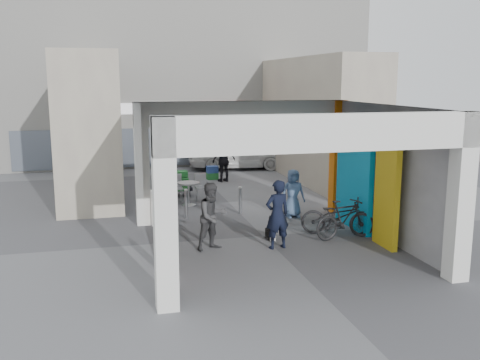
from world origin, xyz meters
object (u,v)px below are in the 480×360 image
object	(u,v)px
border_collie	(271,230)
man_elderly	(293,193)
man_back_turned	(212,216)
man_crates	(224,161)
man_with_dog	(277,214)
cafe_set	(184,194)
produce_stand	(173,187)
bicycle_front	(338,217)
bicycle_rear	(344,219)
white_van	(237,153)

from	to	relation	value
border_collie	man_elderly	xyz separation A→B (m)	(1.34, 2.11, 0.46)
border_collie	man_elderly	distance (m)	2.54
man_back_turned	man_crates	bearing A→B (deg)	53.27
man_back_turned	border_collie	bearing A→B (deg)	-8.34
border_collie	man_with_dog	bearing A→B (deg)	-85.94
cafe_set	produce_stand	world-z (taller)	cafe_set
man_back_turned	bicycle_front	xyz separation A→B (m)	(3.49, 0.40, -0.33)
man_with_dog	man_elderly	world-z (taller)	man_with_dog
border_collie	bicycle_rear	world-z (taller)	bicycle_rear
man_elderly	white_van	xyz separation A→B (m)	(0.47, 9.08, 0.03)
white_van	bicycle_front	bearing A→B (deg)	-174.14
border_collie	man_crates	world-z (taller)	man_crates
man_with_dog	man_elderly	xyz separation A→B (m)	(1.42, 2.83, -0.13)
cafe_set	man_with_dog	xyz separation A→B (m)	(1.55, -5.41, 0.53)
bicycle_front	cafe_set	bearing A→B (deg)	62.10
man_crates	produce_stand	bearing A→B (deg)	26.51
cafe_set	white_van	bearing A→B (deg)	62.18
bicycle_front	white_van	world-z (taller)	white_van
man_back_turned	bicycle_rear	world-z (taller)	man_back_turned
man_crates	white_van	distance (m)	3.26
border_collie	white_van	bearing A→B (deg)	91.18
produce_stand	border_collie	size ratio (longest dim) A/B	1.94
man_crates	man_elderly	bearing A→B (deg)	80.48
produce_stand	man_crates	world-z (taller)	man_crates
border_collie	bicycle_rear	distance (m)	1.93
produce_stand	bicycle_front	distance (m)	7.01
border_collie	man_crates	bearing A→B (deg)	96.64
man_with_dog	white_van	world-z (taller)	man_with_dog
bicycle_front	man_with_dog	bearing A→B (deg)	135.66
cafe_set	man_with_dog	world-z (taller)	man_with_dog
man_back_turned	cafe_set	bearing A→B (deg)	67.25
man_elderly	bicycle_front	xyz separation A→B (m)	(0.51, -2.13, -0.22)
produce_stand	cafe_set	bearing A→B (deg)	-85.65
man_back_turned	bicycle_front	size ratio (longest dim) A/B	0.86
man_back_turned	man_crates	distance (m)	8.89
man_elderly	man_back_turned	bearing A→B (deg)	-139.15
cafe_set	bicycle_rear	world-z (taller)	bicycle_rear
bicycle_front	produce_stand	bearing A→B (deg)	57.34
white_van	bicycle_rear	bearing A→B (deg)	-173.95
man_crates	white_van	size ratio (longest dim) A/B	0.39
cafe_set	man_crates	distance (m)	4.16
man_crates	white_van	bearing A→B (deg)	-130.14
bicycle_front	bicycle_rear	distance (m)	0.34
man_with_dog	man_back_turned	xyz separation A→B (m)	(-1.56, 0.30, -0.03)
produce_stand	man_with_dog	size ratio (longest dim) A/B	0.76
man_crates	bicycle_front	bearing A→B (deg)	82.01
border_collie	man_back_turned	xyz separation A→B (m)	(-1.64, -0.42, 0.57)
man_back_turned	man_elderly	world-z (taller)	man_back_turned
produce_stand	man_with_dog	world-z (taller)	man_with_dog
man_with_dog	bicycle_rear	world-z (taller)	man_with_dog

